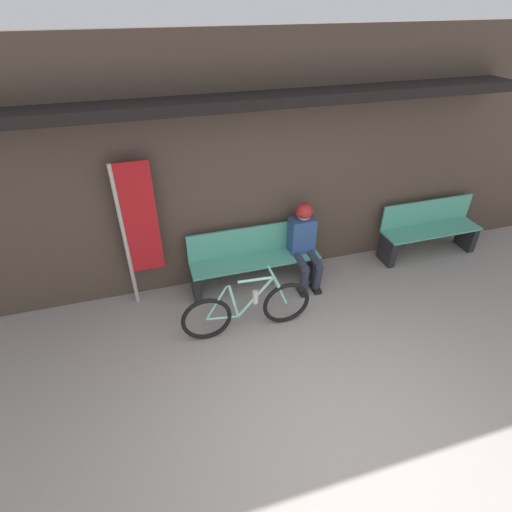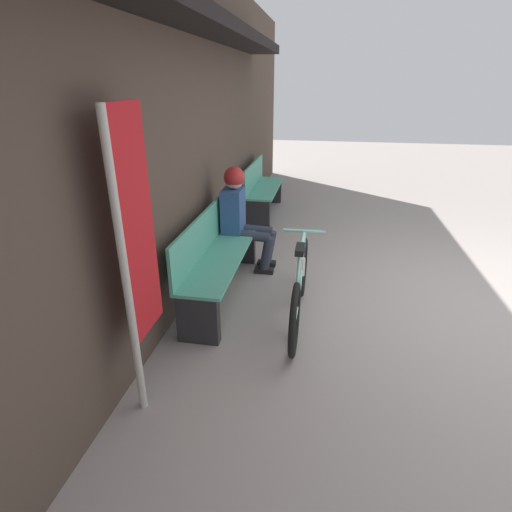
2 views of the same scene
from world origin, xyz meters
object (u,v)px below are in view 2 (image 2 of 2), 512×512
banner_pole (134,242)px  park_bench_far (262,190)px  park_bench_near (217,258)px  bicycle (300,287)px  person_seated (241,212)px

banner_pole → park_bench_far: bearing=-1.3°
park_bench_near → park_bench_far: (2.82, -0.00, -0.01)m
bicycle → park_bench_far: size_ratio=1.03×
bicycle → banner_pole: bearing=139.6°
person_seated → banner_pole: bearing=174.6°
bicycle → person_seated: bearing=36.4°
park_bench_near → bicycle: park_bench_near is taller
park_bench_near → banner_pole: 1.64m
park_bench_near → park_bench_far: 2.82m
bicycle → banner_pole: (-1.12, 0.95, 0.81)m
bicycle → banner_pole: 1.68m
bicycle → banner_pole: banner_pole is taller
park_bench_near → bicycle: (-0.34, -0.86, -0.08)m
park_bench_near → park_bench_far: same height
bicycle → person_seated: (1.02, 0.75, 0.36)m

